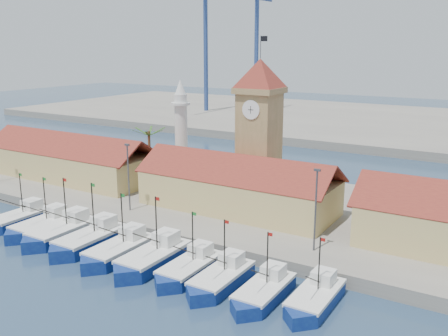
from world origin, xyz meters
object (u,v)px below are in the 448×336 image
Objects in this scene: boat_0 at (18,219)px; minaret at (181,130)px; boat_5 at (152,259)px; clock_tower at (259,126)px.

minaret is (8.54, 24.87, 8.98)m from boat_0.
minaret is at bearing 119.58° from boat_5.
clock_tower is at bearing 44.17° from boat_0.
boat_0 is at bearing -135.83° from clock_tower.
boat_5 is 0.46× the size of clock_tower.
clock_tower is (0.41, 23.69, 11.14)m from boat_5.
boat_0 is 27.79m from minaret.
minaret is at bearing 71.05° from boat_0.
boat_0 is 0.91× the size of boat_5.
boat_5 is at bearing -91.00° from clock_tower.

